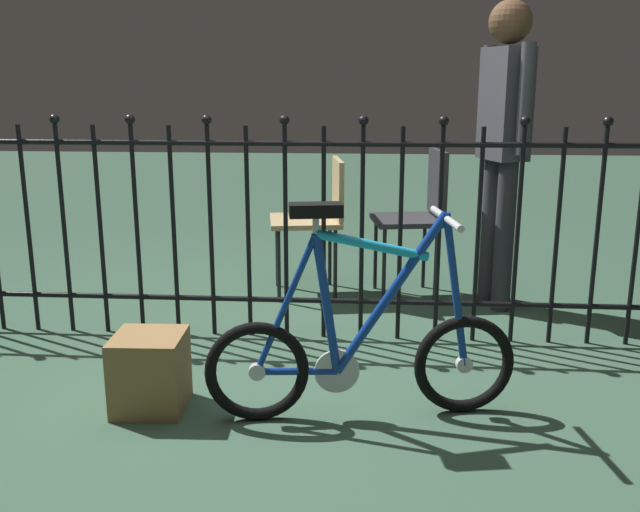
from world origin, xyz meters
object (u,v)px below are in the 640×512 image
object	(u,v)px
bicycle	(361,347)
chair_charcoal	(420,208)
person_visitor	(504,128)
chair_tan	(318,212)
display_crate	(150,372)

from	to	relation	value
bicycle	chair_charcoal	world-z (taller)	chair_charcoal
chair_charcoal	person_visitor	size ratio (longest dim) A/B	0.52
chair_tan	person_visitor	bearing A→B (deg)	-9.70
person_visitor	display_crate	bearing A→B (deg)	-137.82
person_visitor	display_crate	distance (m)	2.38
person_visitor	display_crate	xyz separation A→B (m)	(-1.63, -1.48, -0.89)
display_crate	chair_tan	bearing A→B (deg)	71.14
chair_charcoal	person_visitor	xyz separation A→B (m)	(0.44, -0.18, 0.50)
chair_charcoal	display_crate	xyz separation A→B (m)	(-1.19, -1.66, -0.40)
chair_charcoal	chair_tan	xyz separation A→B (m)	(-0.62, -0.00, -0.03)
bicycle	display_crate	distance (m)	0.87
chair_charcoal	person_visitor	world-z (taller)	person_visitor
display_crate	chair_charcoal	bearing A→B (deg)	54.43
chair_charcoal	chair_tan	bearing A→B (deg)	-179.95
bicycle	display_crate	size ratio (longest dim) A/B	3.90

